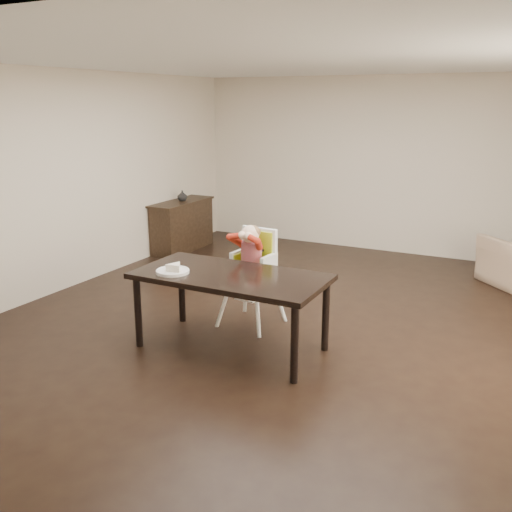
{
  "coord_description": "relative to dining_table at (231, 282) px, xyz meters",
  "views": [
    {
      "loc": [
        2.32,
        -5.3,
        2.31
      ],
      "look_at": [
        -0.18,
        -0.42,
        0.82
      ],
      "focal_mm": 40.0,
      "sensor_mm": 36.0,
      "label": 1
    }
  ],
  "objects": [
    {
      "name": "high_chair",
      "position": [
        -0.11,
        0.66,
        0.09
      ],
      "size": [
        0.49,
        0.49,
        1.08
      ],
      "rotation": [
        0.0,
        0.0,
        -0.09
      ],
      "color": "white",
      "rests_on": "ground"
    },
    {
      "name": "ground",
      "position": [
        0.22,
        0.87,
        -0.67
      ],
      "size": [
        7.0,
        7.0,
        0.0
      ],
      "primitive_type": "plane",
      "color": "black",
      "rests_on": "ground"
    },
    {
      "name": "dining_table",
      "position": [
        0.0,
        0.0,
        0.0
      ],
      "size": [
        1.8,
        0.9,
        0.75
      ],
      "color": "black",
      "rests_on": "ground"
    },
    {
      "name": "sideboard",
      "position": [
        -2.56,
        2.94,
        -0.27
      ],
      "size": [
        0.44,
        1.26,
        0.79
      ],
      "color": "black",
      "rests_on": "ground"
    },
    {
      "name": "vase",
      "position": [
        -2.56,
        2.97,
        0.2
      ],
      "size": [
        0.21,
        0.21,
        0.16
      ],
      "primitive_type": "imported",
      "rotation": [
        0.0,
        0.0,
        0.38
      ],
      "color": "#99999E",
      "rests_on": "sideboard"
    },
    {
      "name": "plate",
      "position": [
        -0.49,
        -0.22,
        0.11
      ],
      "size": [
        0.4,
        0.4,
        0.09
      ],
      "rotation": [
        0.0,
        0.0,
        -0.34
      ],
      "color": "white",
      "rests_on": "dining_table"
    },
    {
      "name": "room_walls",
      "position": [
        0.22,
        0.87,
        1.18
      ],
      "size": [
        6.02,
        7.02,
        2.71
      ],
      "color": "beige",
      "rests_on": "ground"
    }
  ]
}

